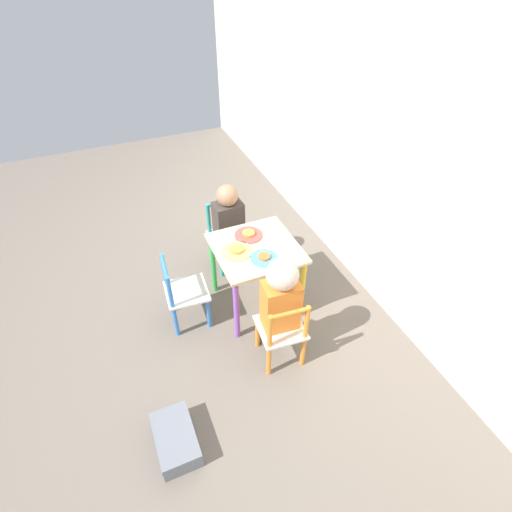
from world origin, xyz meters
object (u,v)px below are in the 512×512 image
Objects in this scene: chair_teal at (227,236)px; plate_right at (264,258)px; storage_bin at (176,439)px; kids_table at (256,258)px; plate_front at (237,251)px; chair_orange at (282,332)px; child_left at (230,222)px; chair_blue at (183,293)px; plate_left at (248,235)px; child_right at (280,300)px.

plate_right is at bearing -90.64° from chair_teal.
kids_table is at bearing 134.88° from storage_bin.
chair_teal is 0.56m from plate_front.
child_left is (-0.91, 0.02, 0.17)m from chair_orange.
plate_right and plate_front have the same top height.
plate_right is at bearing 0.00° from kids_table.
kids_table is 0.51m from chair_orange.
child_left is 2.23× the size of storage_bin.
kids_table is at bearing -90.00° from chair_blue.
plate_left reaches higher than chair_teal.
plate_right is 0.91× the size of plate_left.
chair_blue is (-0.52, -0.44, 0.00)m from chair_orange.
plate_right is at bearing 129.78° from storage_bin.
kids_table is 1.13m from storage_bin.
chair_blue is 1.61× the size of storage_bin.
plate_right is (0.55, 0.02, 0.09)m from child_left.
storage_bin is at bearing 165.05° from chair_blue.
plate_right reaches higher than chair_orange.
storage_bin is (0.76, -0.64, -0.45)m from plate_front.
chair_teal is 0.68× the size of child_right.
plate_left is 1.25m from storage_bin.
kids_table is 1.02× the size of chair_teal.
plate_right is 1.09m from storage_bin.
plate_front is at bearing -90.00° from kids_table.
chair_orange is 1.61× the size of storage_bin.
child_right is (-0.06, 0.01, 0.21)m from chair_orange.
child_right is (0.46, 0.45, 0.21)m from chair_blue.
chair_blue is 0.45m from plate_front.
storage_bin is at bearing -40.03° from plate_front.
chair_blue reaches higher than kids_table.
plate_front is at bearing 139.97° from storage_bin.
chair_orange is 0.22m from child_right.
storage_bin is (0.27, -0.72, -0.19)m from chair_orange.
kids_table is at bearing -0.00° from plate_left.
plate_left is at bearing -75.47° from chair_blue.
child_right is 3.96× the size of plate_front.
plate_left is (-0.12, 0.00, 0.10)m from kids_table.
chair_orange is 0.97m from chair_teal.
chair_teal is at bearing -41.37° from chair_blue.
child_left is 0.45m from plate_front.
chair_orange is 0.68× the size of child_right.
plate_right is at bearing -0.00° from plate_left.
plate_front is at bearing -104.48° from chair_teal.
chair_teal is at bearing -176.87° from kids_table.
chair_orange is 2.79× the size of plate_left.
child_left reaches higher than plate_right.
kids_table is 0.43m from child_left.
chair_orange is (0.49, -0.04, -0.16)m from kids_table.
plate_left is (-0.61, 0.04, 0.26)m from chair_orange.
plate_front is at bearing -73.47° from child_right.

